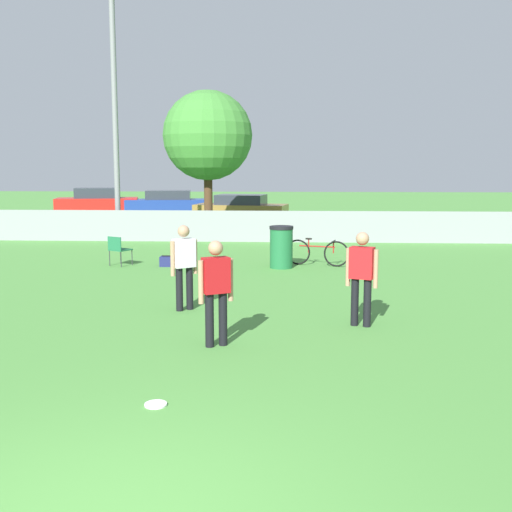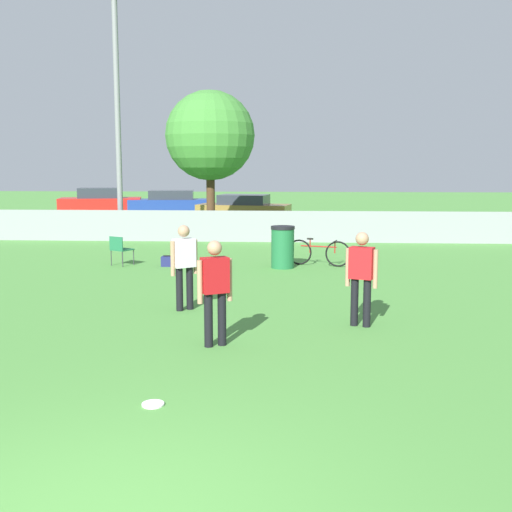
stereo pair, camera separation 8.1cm
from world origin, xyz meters
The scene contains 14 objects.
fence_backline centered at (0.00, 18.00, 0.55)m, with size 20.81×0.07×1.21m.
light_pole centered at (-4.89, 18.64, 5.13)m, with size 0.90×0.36×8.73m.
tree_near_pole centered at (-1.73, 19.78, 3.75)m, with size 3.33×3.33×5.44m.
player_thrower_red centered at (2.57, 6.28, 0.92)m, with size 0.52×0.35×1.59m.
player_receiver_white centered at (-0.59, 7.30, 0.92)m, with size 0.45×0.41×1.59m.
player_defender_red centered at (0.28, 4.95, 0.92)m, with size 0.49×0.38×1.59m.
frisbee_disc centered at (-0.13, 2.52, 0.01)m, with size 0.26×0.26×0.03m.
folding_chair_sideline centered at (-3.22, 12.45, 0.48)m, with size 0.63×0.64×0.80m.
bicycle_sideline centered at (2.10, 12.77, 0.36)m, with size 1.70×0.61×0.74m.
trash_bin centered at (1.14, 12.35, 0.56)m, with size 0.63×0.63×1.11m.
gear_bag_sideline centered at (-1.80, 12.47, 0.13)m, with size 0.59×0.32×0.29m.
parked_car_red centered at (-9.02, 29.68, 0.71)m, with size 4.57×2.64×1.47m.
parked_car_blue centered at (-5.16, 29.73, 0.66)m, with size 4.66×2.20×1.34m.
parked_car_tan centered at (-1.00, 26.36, 0.62)m, with size 4.58×2.55×1.27m.
Camera 2 is at (1.46, -4.33, 2.70)m, focal length 45.00 mm.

